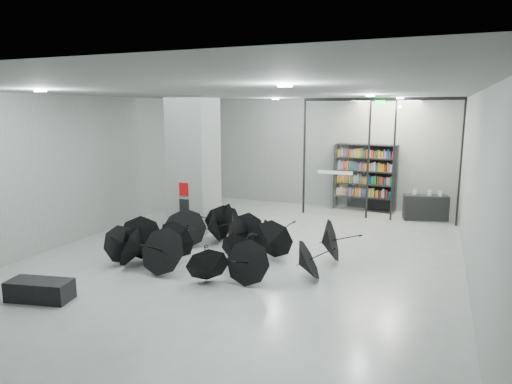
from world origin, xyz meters
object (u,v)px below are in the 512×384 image
at_px(shop_counter, 425,207).
at_px(umbrella_cluster, 212,246).
at_px(bench, 40,290).
at_px(column, 194,165).
at_px(bookshelf, 365,178).

height_order(shop_counter, umbrella_cluster, umbrella_cluster).
bearing_deg(bench, shop_counter, 43.70).
bearing_deg(column, bookshelf, 47.64).
bearing_deg(umbrella_cluster, shop_counter, 52.98).
relative_size(column, umbrella_cluster, 0.70).
bearing_deg(column, umbrella_cluster, -52.50).
distance_m(bench, bookshelf, 11.43).
bearing_deg(bookshelf, column, -126.12).
xyz_separation_m(column, bookshelf, (4.33, 4.75, -0.80)).
height_order(bench, bookshelf, bookshelf).
bearing_deg(shop_counter, bookshelf, 147.02).
xyz_separation_m(column, bench, (-0.17, -5.71, -1.80)).
bearing_deg(bookshelf, shop_counter, -13.37).
relative_size(shop_counter, umbrella_cluster, 0.24).
distance_m(column, umbrella_cluster, 3.32).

